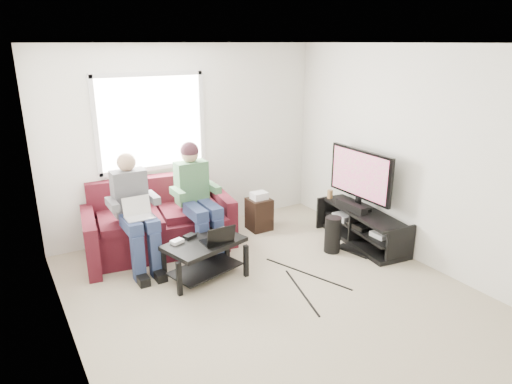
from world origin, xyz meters
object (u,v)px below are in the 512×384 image
end_table (259,213)px  sofa (159,225)px  coffee_table (205,251)px  subwoofer (333,235)px  tv_stand (362,228)px  tv (360,176)px

end_table → sofa: bearing=175.2°
coffee_table → subwoofer: 1.72m
tv_stand → end_table: (-0.95, 1.11, 0.05)m
sofa → tv: (2.40, -1.14, 0.59)m
sofa → subwoofer: 2.27m
tv → end_table: size_ratio=1.94×
subwoofer → end_table: bearing=110.9°
sofa → tv_stand: size_ratio=1.41×
tv_stand → tv: bearing=91.5°
coffee_table → end_table: 1.56m
tv_stand → end_table: end_table is taller
sofa → end_table: (1.46, -0.12, -0.08)m
sofa → tv: 2.72m
coffee_table → tv_stand: (2.22, -0.22, -0.12)m
coffee_table → tv_stand: tv_stand is taller
tv_stand → subwoofer: (-0.52, -0.01, 0.03)m
sofa → coffee_table: sofa is taller
sofa → tv_stand: 2.71m
sofa → tv: bearing=-25.3°
tv → sofa: bearing=154.7°
tv_stand → tv: tv is taller
tv → end_table: tv is taller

